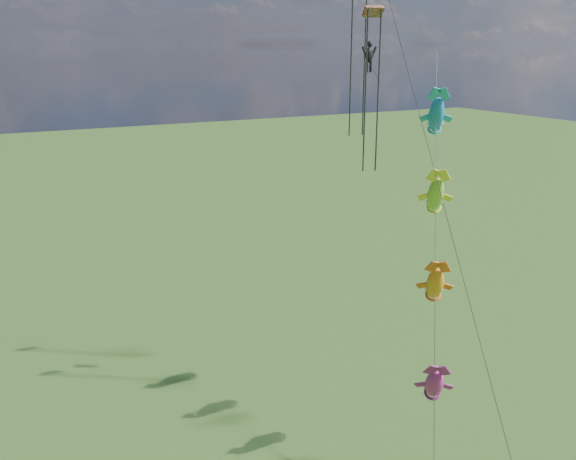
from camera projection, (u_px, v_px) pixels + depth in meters
name	position (u px, v px, depth m)	size (l,w,h in m)	color
fish_windsock_rig	(435.00, 239.00, 31.15)	(9.68, 12.84, 19.66)	brown
parafoil_rig	(372.00, 55.00, 34.17)	(2.78, 17.50, 27.69)	brown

